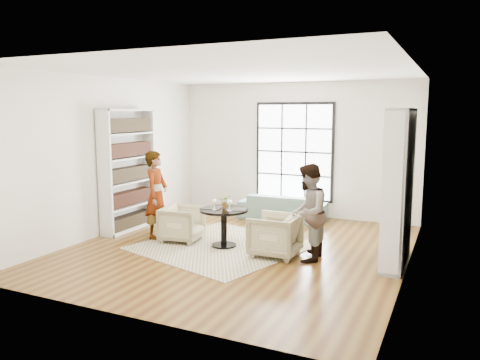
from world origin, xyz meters
The scene contains 16 objects.
ground centered at (0.00, 0.00, 0.00)m, with size 6.00×6.00×0.00m, color brown.
room_shell centered at (0.00, 0.54, 1.26)m, with size 6.00×6.01×6.00m.
rug centered at (-0.31, -0.03, 0.01)m, with size 2.53×2.53×0.01m, color tan.
pedestal_table centered at (-0.28, 0.00, 0.49)m, with size 0.85×0.85×0.68m.
sofa centered at (-0.07, 2.45, 0.28)m, with size 1.89×0.74×0.55m, color slate.
armchair_left centered at (-1.13, 0.00, 0.32)m, with size 0.69×0.71×0.64m, color tan.
armchair_right centered at (0.71, -0.12, 0.35)m, with size 0.74×0.76×0.69m, color tan.
person_left centered at (-1.68, 0.00, 0.82)m, with size 0.60×0.39×1.63m, color gray.
person_right centered at (1.26, -0.12, 0.77)m, with size 0.75×0.59×1.55m, color gray.
placemat_left centered at (-0.50, -0.03, 0.68)m, with size 0.34×0.26×0.01m, color black.
placemat_right centered at (-0.06, 0.05, 0.68)m, with size 0.34×0.26×0.01m, color black.
cutlery_left centered at (-0.50, -0.03, 0.69)m, with size 0.14×0.22×0.01m, color silver, non-canonical shape.
cutlery_right centered at (-0.06, 0.05, 0.69)m, with size 0.14×0.22×0.01m, color silver, non-canonical shape.
wine_glass_left centered at (-0.40, -0.14, 0.81)m, with size 0.09×0.09×0.19m.
wine_glass_right centered at (-0.12, -0.10, 0.82)m, with size 0.09×0.09×0.20m.
flower_centerpiece centered at (-0.27, 0.06, 0.79)m, with size 0.21×0.18×0.23m, color gray.
Camera 1 is at (3.33, -7.10, 2.35)m, focal length 35.00 mm.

